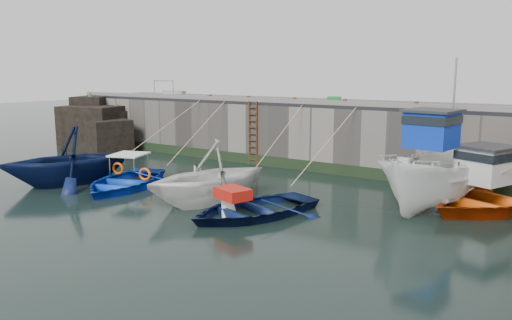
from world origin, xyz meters
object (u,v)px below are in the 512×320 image
Objects in this scene: boat_near_blue at (124,187)px; bollard_b at (248,99)px; ladder at (253,133)px; boat_far_white at (435,177)px; boat_far_orange at (492,195)px; bollard_e at (416,105)px; boat_near_navy at (253,215)px; bollard_a at (210,97)px; boat_near_blacktrim at (210,202)px; fish_crate at (334,100)px; bollard_c at (295,100)px; bollard_d at (345,102)px; boat_near_white at (70,184)px.

bollard_b is at bearing 63.63° from boat_near_blue.
ladder is 0.47× the size of boat_far_white.
boat_far_orange is at bearing 39.39° from boat_far_white.
boat_far_white is at bearing -17.29° from ladder.
boat_far_orange reaches higher than bollard_e.
ladder is 7.45m from boat_near_blue.
boat_far_white reaches higher than boat_near_navy.
bollard_a and bollard_e have the same top height.
bollard_e is at bearing 0.00° from bollard_a.
boat_near_blacktrim is 9.41m from fish_crate.
bollard_c reaches higher than boat_near_blacktrim.
bollard_b reaches higher than boat_near_navy.
bollard_a is (-1.49, 7.46, 3.30)m from boat_near_blue.
boat_far_white reaches higher than fish_crate.
bollard_a is at bearing 180.00° from bollard_d.
ladder reaches higher than boat_near_white.
boat_near_blacktrim is at bearing -65.12° from bollard_b.
ladder is at bearing -176.00° from bollard_d.
boat_near_navy is at bearing -43.89° from bollard_a.
boat_far_orange is at bearing -10.96° from bollard_b.
boat_near_white is at bearing -152.47° from boat_far_white.
bollard_a is 11.00m from bollard_e.
boat_near_blacktrim is at bearing -172.50° from boat_near_navy.
bollard_d is (4.80, 0.34, 1.71)m from ladder.
boat_far_orange is (12.99, 5.14, 0.41)m from boat_near_blue.
fish_crate reaches higher than boat_near_blacktrim.
ladder is 8.19m from bollard_e.
ladder is at bearing 87.35° from boat_near_white.
boat_near_navy is 16.90× the size of bollard_c.
boat_near_white is 0.76× the size of boat_far_white.
bollard_c is at bearing -150.08° from fish_crate.
ladder is at bearing 130.01° from boat_near_blacktrim.
boat_near_white is 18.40× the size of bollard_c.
bollard_d is (-4.97, 3.38, 2.24)m from boat_far_white.
fish_crate is at bearing 177.66° from boat_far_orange.
boat_far_white is (4.66, 4.43, 1.06)m from boat_near_navy.
boat_near_white is at bearing -126.16° from bollard_c.
boat_far_white is 24.09× the size of bollard_b.
bollard_a is 1.00× the size of bollard_b.
boat_near_white is at bearing -143.03° from fish_crate.
bollard_c is at bearing 129.31° from boat_near_navy.
boat_near_navy is at bearing -96.16° from fish_crate.
ladder is 9.02m from boat_near_white.
bollard_d is (1.20, -1.42, -0.01)m from fish_crate.
boat_near_blue is at bearing -164.18° from boat_near_navy.
fish_crate reaches higher than ladder.
boat_far_white is 24.09× the size of bollard_c.
boat_near_blue is at bearing -78.67° from bollard_a.
boat_near_white is at bearing -157.93° from boat_near_navy.
boat_near_white is 1.09× the size of boat_near_navy.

